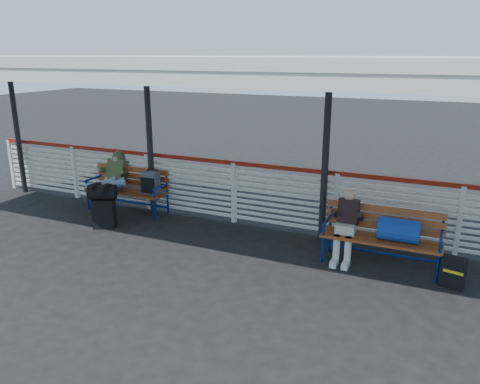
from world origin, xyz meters
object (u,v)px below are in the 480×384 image
at_px(bench_left, 135,184).
at_px(suitcase_side, 453,272).
at_px(traveler_man, 110,181).
at_px(luggage_stack, 103,204).
at_px(bench_right, 391,231).
at_px(companion_person, 346,225).

relative_size(bench_left, suitcase_side, 4.02).
xyz_separation_m(traveler_man, suitcase_side, (6.44, -0.53, -0.49)).
distance_m(luggage_stack, traveler_man, 0.78).
bearing_deg(suitcase_side, bench_left, -174.75).
distance_m(bench_left, bench_right, 5.21).
height_order(traveler_man, companion_person, traveler_man).
height_order(bench_left, traveler_man, traveler_man).
distance_m(companion_person, suitcase_side, 1.67).
height_order(bench_left, suitcase_side, bench_left).
distance_m(bench_left, traveler_man, 0.52).
xyz_separation_m(bench_left, companion_person, (4.49, -0.59, 0.00)).
bearing_deg(bench_right, companion_person, -179.60).
distance_m(luggage_stack, companion_person, 4.52).
relative_size(bench_right, traveler_man, 1.15).
distance_m(bench_right, companion_person, 0.68).
height_order(bench_left, companion_person, companion_person).
relative_size(bench_right, companion_person, 1.57).
relative_size(luggage_stack, suitcase_side, 1.89).
height_order(luggage_stack, traveler_man, traveler_man).
xyz_separation_m(luggage_stack, companion_person, (4.50, 0.42, 0.14)).
bearing_deg(companion_person, luggage_stack, -174.62).
height_order(luggage_stack, suitcase_side, luggage_stack).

